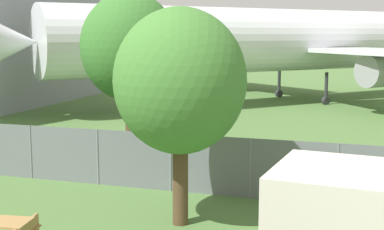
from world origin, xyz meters
TOP-DOWN VIEW (x-y plane):
  - perimeter_fence at (-0.00, 11.45)m, footprint 56.07×0.07m
  - airplane at (0.62, 35.52)m, footprint 34.42×35.42m
  - tree_near_hangar at (-2.30, 13.64)m, footprint 3.53×3.53m
  - tree_left_of_cabin at (1.24, 8.72)m, footprint 3.38×3.38m

SIDE VIEW (x-z plane):
  - perimeter_fence at x=0.00m, z-range 0.00..1.86m
  - tree_left_of_cabin at x=1.24m, z-range 0.93..6.55m
  - tree_near_hangar at x=-2.30m, z-range 1.24..7.66m
  - airplane at x=0.62m, z-range -2.24..11.15m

